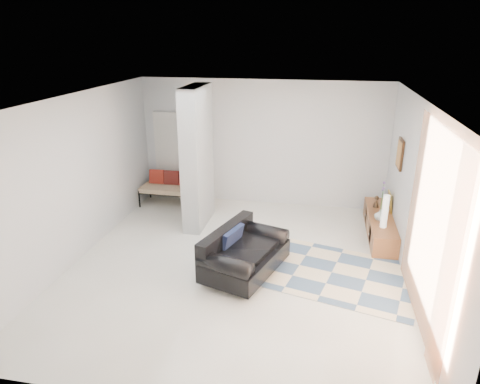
# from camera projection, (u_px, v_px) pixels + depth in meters

# --- Properties ---
(floor) EXTENTS (6.00, 6.00, 0.00)m
(floor) POSITION_uv_depth(u_px,v_px,m) (236.00, 265.00, 7.28)
(floor) COLOR beige
(floor) RESTS_ON ground
(ceiling) EXTENTS (6.00, 6.00, 0.00)m
(ceiling) POSITION_uv_depth(u_px,v_px,m) (235.00, 99.00, 6.31)
(ceiling) COLOR white
(ceiling) RESTS_ON wall_back
(wall_back) EXTENTS (6.00, 0.00, 6.00)m
(wall_back) POSITION_uv_depth(u_px,v_px,m) (262.00, 144.00, 9.55)
(wall_back) COLOR silver
(wall_back) RESTS_ON ground
(wall_front) EXTENTS (6.00, 0.00, 6.00)m
(wall_front) POSITION_uv_depth(u_px,v_px,m) (173.00, 295.00, 4.03)
(wall_front) COLOR silver
(wall_front) RESTS_ON ground
(wall_left) EXTENTS (0.00, 6.00, 6.00)m
(wall_left) POSITION_uv_depth(u_px,v_px,m) (78.00, 178.00, 7.28)
(wall_left) COLOR silver
(wall_left) RESTS_ON ground
(wall_right) EXTENTS (0.00, 6.00, 6.00)m
(wall_right) POSITION_uv_depth(u_px,v_px,m) (418.00, 200.00, 6.31)
(wall_right) COLOR silver
(wall_right) RESTS_ON ground
(partition_column) EXTENTS (0.35, 1.20, 2.80)m
(partition_column) POSITION_uv_depth(u_px,v_px,m) (197.00, 158.00, 8.46)
(partition_column) COLOR #9FA4A6
(partition_column) RESTS_ON floor
(hallway_door) EXTENTS (0.85, 0.06, 2.04)m
(hallway_door) POSITION_uv_depth(u_px,v_px,m) (173.00, 156.00, 10.02)
(hallway_door) COLOR silver
(hallway_door) RESTS_ON floor
(curtain) EXTENTS (0.00, 2.55, 2.55)m
(curtain) POSITION_uv_depth(u_px,v_px,m) (430.00, 230.00, 5.25)
(curtain) COLOR orange
(curtain) RESTS_ON wall_right
(wall_art) EXTENTS (0.04, 0.45, 0.55)m
(wall_art) POSITION_uv_depth(u_px,v_px,m) (400.00, 154.00, 7.79)
(wall_art) COLOR #39200F
(wall_art) RESTS_ON wall_right
(media_console) EXTENTS (0.45, 2.03, 0.80)m
(media_console) POSITION_uv_depth(u_px,v_px,m) (380.00, 225.00, 8.33)
(media_console) COLOR brown
(media_console) RESTS_ON floor
(loveseat) EXTENTS (1.35, 1.77, 0.76)m
(loveseat) POSITION_uv_depth(u_px,v_px,m) (242.00, 253.00, 6.95)
(loveseat) COLOR silver
(loveseat) RESTS_ON floor
(daybed) EXTENTS (1.56, 0.68, 0.77)m
(daybed) POSITION_uv_depth(u_px,v_px,m) (175.00, 187.00, 9.76)
(daybed) COLOR black
(daybed) RESTS_ON floor
(area_rug) EXTENTS (3.04, 2.40, 0.01)m
(area_rug) POSITION_uv_depth(u_px,v_px,m) (332.00, 273.00, 7.06)
(area_rug) COLOR beige
(area_rug) RESTS_ON floor
(cylinder_lamp) EXTENTS (0.11, 0.11, 0.62)m
(cylinder_lamp) POSITION_uv_depth(u_px,v_px,m) (385.00, 211.00, 7.69)
(cylinder_lamp) COLOR white
(cylinder_lamp) RESTS_ON media_console
(bronze_figurine) EXTENTS (0.13, 0.13, 0.24)m
(bronze_figurine) POSITION_uv_depth(u_px,v_px,m) (376.00, 202.00, 8.64)
(bronze_figurine) COLOR black
(bronze_figurine) RESTS_ON media_console
(vase) EXTENTS (0.23, 0.23, 0.22)m
(vase) POSITION_uv_depth(u_px,v_px,m) (380.00, 215.00, 8.04)
(vase) COLOR silver
(vase) RESTS_ON media_console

